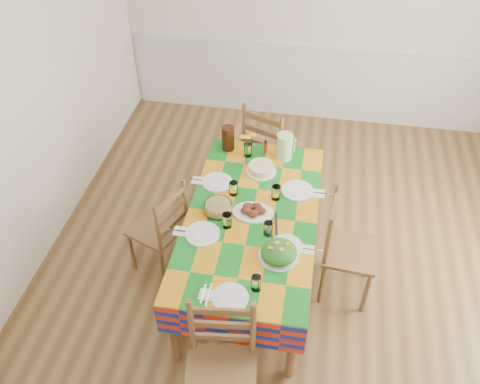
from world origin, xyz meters
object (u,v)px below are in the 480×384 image
(dining_table, at_px, (252,223))
(chair_left, at_px, (161,229))
(green_pitcher, at_px, (285,146))
(meat_platter, at_px, (253,211))
(tea_pitcher, at_px, (228,138))
(chair_far, at_px, (269,148))
(chair_right, at_px, (345,250))
(chair_near, at_px, (221,370))

(dining_table, xyz_separation_m, chair_left, (-0.76, -0.02, -0.20))
(chair_left, bearing_deg, dining_table, 112.74)
(dining_table, height_order, green_pitcher, green_pitcher)
(meat_platter, relative_size, tea_pitcher, 1.44)
(dining_table, relative_size, meat_platter, 5.75)
(dining_table, xyz_separation_m, green_pitcher, (0.17, 0.78, 0.20))
(green_pitcher, relative_size, tea_pitcher, 1.06)
(meat_platter, bearing_deg, dining_table, -97.72)
(chair_far, relative_size, chair_left, 1.10)
(meat_platter, relative_size, green_pitcher, 1.35)
(meat_platter, bearing_deg, chair_right, -1.80)
(tea_pitcher, distance_m, chair_left, 1.02)
(chair_near, distance_m, chair_right, 1.43)
(dining_table, xyz_separation_m, chair_far, (-0.02, 1.20, -0.15))
(tea_pitcher, relative_size, chair_near, 0.22)
(green_pitcher, height_order, chair_near, chair_near)
(dining_table, bearing_deg, green_pitcher, 78.02)
(meat_platter, height_order, chair_far, chair_far)
(tea_pitcher, distance_m, chair_near, 2.09)
(green_pitcher, height_order, tea_pitcher, green_pitcher)
(chair_far, bearing_deg, tea_pitcher, 70.18)
(meat_platter, bearing_deg, tea_pitcher, 113.87)
(chair_left, bearing_deg, chair_far, 170.04)
(chair_right, bearing_deg, meat_platter, 92.68)
(chair_right, bearing_deg, chair_near, 152.02)
(dining_table, height_order, tea_pitcher, tea_pitcher)
(chair_near, distance_m, chair_left, 1.41)
(green_pitcher, bearing_deg, chair_right, -52.74)
(meat_platter, bearing_deg, chair_far, 91.05)
(dining_table, distance_m, chair_far, 1.21)
(chair_right, bearing_deg, chair_left, 95.22)
(dining_table, bearing_deg, tea_pitcher, 112.95)
(green_pitcher, distance_m, tea_pitcher, 0.52)
(chair_left, bearing_deg, tea_pitcher, 175.38)
(meat_platter, bearing_deg, chair_near, -90.44)
(chair_near, bearing_deg, chair_far, 83.38)
(dining_table, distance_m, green_pitcher, 0.83)
(dining_table, height_order, chair_left, chair_left)
(chair_left, height_order, chair_right, chair_right)
(chair_left, bearing_deg, chair_near, 54.20)
(chair_far, bearing_deg, chair_left, 80.23)
(meat_platter, distance_m, chair_right, 0.81)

